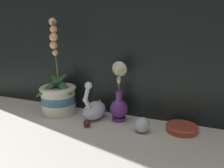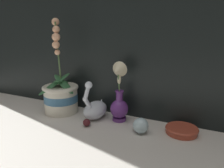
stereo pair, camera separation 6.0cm
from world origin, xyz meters
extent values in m
plane|color=beige|center=(0.00, 0.00, 0.00)|extent=(2.80, 2.80, 0.00)
cylinder|color=beige|center=(-0.31, 0.12, 0.07)|extent=(0.17, 0.17, 0.14)
cylinder|color=#386689|center=(-0.31, 0.12, 0.08)|extent=(0.17, 0.17, 0.04)
torus|color=beige|center=(-0.31, 0.12, 0.13)|extent=(0.18, 0.18, 0.02)
cylinder|color=#4C6B3D|center=(-0.31, 0.12, 0.30)|extent=(0.01, 0.03, 0.32)
ellipsoid|color=#2D6038|center=(-0.28, 0.12, 0.16)|extent=(0.15, 0.08, 0.09)
ellipsoid|color=#2D6038|center=(-0.32, 0.15, 0.16)|extent=(0.12, 0.21, 0.07)
ellipsoid|color=#2D6038|center=(-0.32, 0.10, 0.16)|extent=(0.12, 0.18, 0.10)
sphere|color=#E5A87F|center=(-0.32, 0.13, 0.46)|extent=(0.04, 0.04, 0.04)
sphere|color=#E5A87F|center=(-0.30, 0.12, 0.42)|extent=(0.04, 0.04, 0.04)
sphere|color=#E5A87F|center=(-0.30, 0.11, 0.39)|extent=(0.04, 0.04, 0.04)
sphere|color=#E5A87F|center=(-0.30, 0.10, 0.35)|extent=(0.04, 0.04, 0.04)
sphere|color=#E5A87F|center=(-0.29, 0.10, 0.32)|extent=(0.03, 0.03, 0.03)
ellipsoid|color=silver|center=(-0.10, 0.13, 0.04)|extent=(0.10, 0.15, 0.08)
cone|color=silver|center=(-0.10, 0.19, 0.05)|extent=(0.05, 0.06, 0.06)
cylinder|color=silver|center=(-0.10, 0.07, 0.09)|extent=(0.02, 0.06, 0.07)
sphere|color=silver|center=(-0.10, 0.04, 0.12)|extent=(0.02, 0.02, 0.02)
cylinder|color=silver|center=(-0.10, 0.06, 0.15)|extent=(0.02, 0.05, 0.07)
sphere|color=silver|center=(-0.10, 0.08, 0.18)|extent=(0.03, 0.03, 0.03)
cylinder|color=#602D7F|center=(0.01, 0.15, 0.01)|extent=(0.06, 0.06, 0.02)
ellipsoid|color=#602D7F|center=(0.01, 0.15, 0.06)|extent=(0.09, 0.09, 0.09)
cylinder|color=#602D7F|center=(0.01, 0.15, 0.12)|extent=(0.03, 0.03, 0.05)
torus|color=#602D7F|center=(0.01, 0.15, 0.14)|extent=(0.04, 0.04, 0.01)
cylinder|color=#567A47|center=(0.01, 0.15, 0.19)|extent=(0.01, 0.02, 0.09)
cone|color=beige|center=(0.01, 0.13, 0.25)|extent=(0.07, 0.06, 0.08)
ellipsoid|color=beige|center=(0.01, 0.15, 0.20)|extent=(0.02, 0.02, 0.04)
sphere|color=silver|center=(0.15, 0.07, 0.03)|extent=(0.07, 0.07, 0.07)
cylinder|color=#A8422D|center=(0.30, 0.15, 0.01)|extent=(0.13, 0.13, 0.03)
torus|color=#A8422D|center=(0.30, 0.15, 0.02)|extent=(0.14, 0.14, 0.01)
sphere|color=#4C191E|center=(-0.09, 0.03, 0.02)|extent=(0.03, 0.03, 0.03)
camera|label=1|loc=(0.35, -0.76, 0.42)|focal=35.00mm
camera|label=2|loc=(0.40, -0.73, 0.42)|focal=35.00mm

